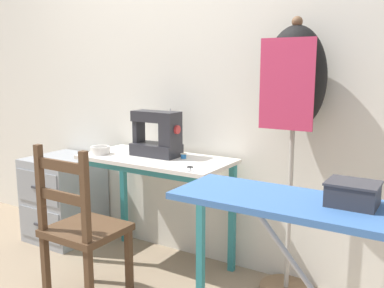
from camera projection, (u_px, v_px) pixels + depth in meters
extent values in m
plane|color=gray|center=(135.00, 280.00, 2.74)|extent=(14.00, 14.00, 0.00)
cube|color=silver|center=(181.00, 77.00, 2.97)|extent=(10.00, 0.05, 2.55)
cube|color=silver|center=(156.00, 159.00, 2.81)|extent=(1.01, 0.49, 0.02)
cube|color=teal|center=(136.00, 170.00, 2.64)|extent=(0.93, 0.03, 0.04)
cube|color=teal|center=(85.00, 211.00, 2.95)|extent=(0.04, 0.04, 0.74)
cube|color=teal|center=(201.00, 239.00, 2.46)|extent=(0.04, 0.04, 0.74)
cube|color=teal|center=(124.00, 196.00, 3.29)|extent=(0.04, 0.04, 0.74)
cube|color=teal|center=(232.00, 218.00, 2.80)|extent=(0.04, 0.04, 0.74)
cube|color=#28282D|center=(156.00, 150.00, 2.85)|extent=(0.32, 0.17, 0.08)
cube|color=#28282D|center=(170.00, 129.00, 2.76)|extent=(0.09, 0.15, 0.22)
cube|color=#28282D|center=(153.00, 116.00, 2.82)|extent=(0.28, 0.13, 0.07)
cube|color=#28282D|center=(139.00, 131.00, 2.90)|extent=(0.04, 0.09, 0.15)
cylinder|color=#B22D2D|center=(177.00, 130.00, 2.73)|extent=(0.02, 0.06, 0.06)
cylinder|color=#99999E|center=(170.00, 110.00, 2.74)|extent=(0.01, 0.01, 0.02)
cylinder|color=silver|center=(100.00, 150.00, 2.90)|extent=(0.13, 0.13, 0.05)
cylinder|color=gray|center=(100.00, 147.00, 2.90)|extent=(0.10, 0.10, 0.01)
cube|color=silver|center=(192.00, 170.00, 2.45)|extent=(0.08, 0.08, 0.00)
cube|color=silver|center=(189.00, 170.00, 2.45)|extent=(0.06, 0.10, 0.00)
torus|color=black|center=(190.00, 167.00, 2.52)|extent=(0.03, 0.03, 0.01)
torus|color=black|center=(190.00, 167.00, 2.52)|extent=(0.03, 0.03, 0.01)
cylinder|color=#2875C1|center=(184.00, 156.00, 2.75)|extent=(0.03, 0.03, 0.04)
cylinder|color=beige|center=(184.00, 154.00, 2.75)|extent=(0.04, 0.04, 0.00)
cylinder|color=beige|center=(184.00, 159.00, 2.75)|extent=(0.04, 0.04, 0.00)
cube|color=#513823|center=(87.00, 230.00, 2.42)|extent=(0.40, 0.38, 0.04)
cube|color=#513823|center=(87.00, 250.00, 2.69)|extent=(0.04, 0.04, 0.41)
cube|color=#513823|center=(129.00, 263.00, 2.51)|extent=(0.04, 0.04, 0.41)
cube|color=#513823|center=(46.00, 271.00, 2.42)|extent=(0.04, 0.04, 0.41)
cube|color=#513823|center=(89.00, 287.00, 2.24)|extent=(0.04, 0.04, 0.41)
cube|color=#513823|center=(40.00, 188.00, 2.33)|extent=(0.04, 0.04, 0.48)
cube|color=#513823|center=(85.00, 198.00, 2.15)|extent=(0.04, 0.04, 0.48)
cube|color=#513823|center=(60.00, 166.00, 2.22)|extent=(0.34, 0.02, 0.06)
cube|color=#513823|center=(62.00, 197.00, 2.25)|extent=(0.34, 0.02, 0.06)
cube|color=#93999E|center=(65.00, 198.00, 3.38)|extent=(0.47, 0.50, 0.65)
cube|color=gray|center=(37.00, 188.00, 3.14)|extent=(0.44, 0.01, 0.24)
cube|color=#333338|center=(36.00, 188.00, 3.13)|extent=(0.10, 0.01, 0.02)
cube|color=gray|center=(39.00, 225.00, 3.19)|extent=(0.44, 0.01, 0.24)
cube|color=#333338|center=(38.00, 225.00, 3.18)|extent=(0.10, 0.01, 0.02)
cylinder|color=#ADA89E|center=(290.00, 204.00, 2.50)|extent=(0.03, 0.03, 1.05)
ellipsoid|color=black|center=(295.00, 78.00, 2.37)|extent=(0.35, 0.25, 0.58)
sphere|color=brown|center=(297.00, 22.00, 2.32)|extent=(0.06, 0.06, 0.06)
cube|color=#C63356|center=(286.00, 84.00, 2.27)|extent=(0.30, 0.01, 0.49)
cube|color=#3D6BAD|center=(355.00, 214.00, 1.38)|extent=(1.27, 0.33, 0.02)
cube|color=#333338|center=(353.00, 195.00, 1.42)|extent=(0.16, 0.14, 0.07)
cube|color=#38383D|center=(353.00, 183.00, 1.41)|extent=(0.17, 0.14, 0.01)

